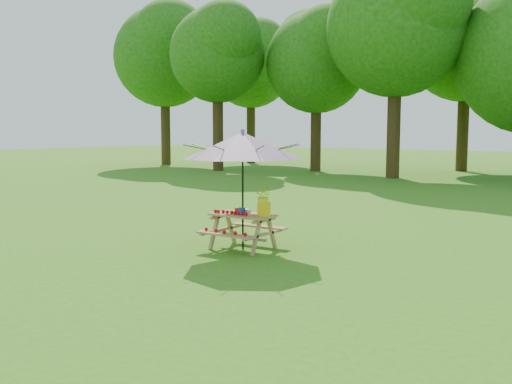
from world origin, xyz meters
The scene contains 5 objects.
picnic_table centered at (-4.87, 3.80, 0.33)m, with size 1.20×1.32×0.67m.
patio_umbrella centered at (-4.86, 3.80, 1.95)m, with size 2.59×2.59×2.26m.
produce_bins centered at (-4.89, 3.81, 0.72)m, with size 0.30×0.39×0.13m.
tomatoes_row centered at (-5.01, 3.62, 0.71)m, with size 0.77×0.13×0.07m, color red, non-canonical shape.
flower_bucket centered at (-4.40, 3.82, 0.97)m, with size 0.39×0.35×0.55m.
Camera 1 is at (1.30, -4.77, 2.23)m, focal length 40.00 mm.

